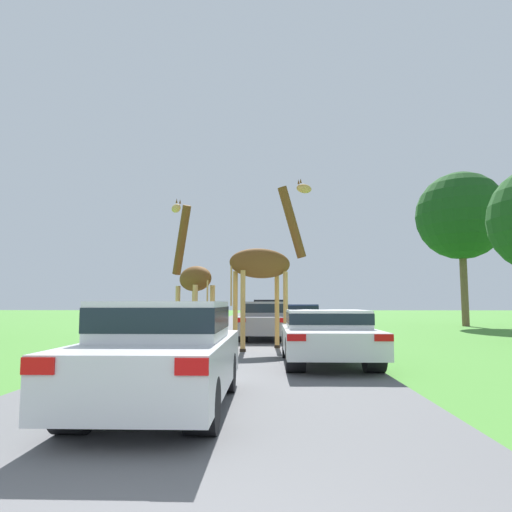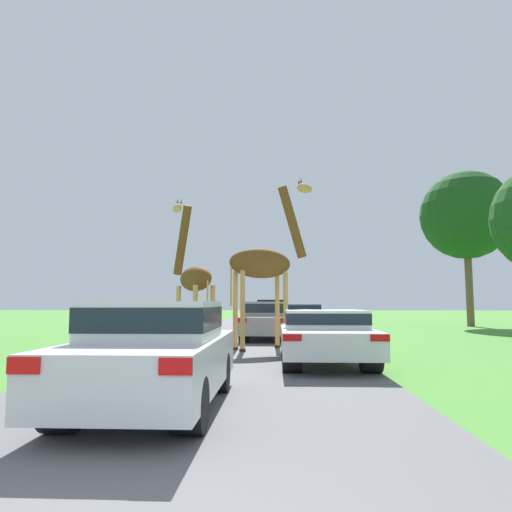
{
  "view_description": "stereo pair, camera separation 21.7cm",
  "coord_description": "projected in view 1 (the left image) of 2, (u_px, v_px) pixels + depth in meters",
  "views": [
    {
      "loc": [
        0.89,
        -1.36,
        1.42
      ],
      "look_at": [
        0.47,
        12.53,
        2.83
      ],
      "focal_mm": 32.0,
      "sensor_mm": 36.0,
      "label": 1
    },
    {
      "loc": [
        1.11,
        -1.35,
        1.42
      ],
      "look_at": [
        0.47,
        12.53,
        2.83
      ],
      "focal_mm": 32.0,
      "sensor_mm": 36.0,
      "label": 2
    }
  ],
  "objects": [
    {
      "name": "road",
      "position": [
        257.0,
        323.0,
        31.07
      ],
      "size": [
        6.41,
        120.0,
        0.0
      ],
      "color": "#5B5B5E",
      "rests_on": "ground"
    },
    {
      "name": "car_far_ahead",
      "position": [
        299.0,
        317.0,
        22.06
      ],
      "size": [
        1.89,
        4.08,
        1.32
      ],
      "color": "navy",
      "rests_on": "ground"
    },
    {
      "name": "giraffe_near_road",
      "position": [
        266.0,
        262.0,
        14.02
      ],
      "size": [
        2.77,
        1.77,
        5.43
      ],
      "rotation": [
        0.0,
        0.0,
        -1.08
      ],
      "color": "tan",
      "rests_on": "ground"
    },
    {
      "name": "giraffe_companion",
      "position": [
        192.0,
        276.0,
        14.74
      ],
      "size": [
        1.97,
        2.4,
        5.03
      ],
      "rotation": [
        0.0,
        0.0,
        0.64
      ],
      "color": "tan",
      "rests_on": "ground"
    },
    {
      "name": "car_verge_right",
      "position": [
        327.0,
        334.0,
        10.51
      ],
      "size": [
        1.99,
        4.07,
        1.24
      ],
      "color": "silver",
      "rests_on": "ground"
    },
    {
      "name": "car_queue_left",
      "position": [
        269.0,
        312.0,
        26.79
      ],
      "size": [
        1.88,
        4.51,
        1.56
      ],
      "color": "black",
      "rests_on": "ground"
    },
    {
      "name": "car_lead_maroon",
      "position": [
        164.0,
        352.0,
        6.16
      ],
      "size": [
        1.75,
        3.93,
        1.43
      ],
      "color": "silver",
      "rests_on": "ground"
    },
    {
      "name": "car_queue_right",
      "position": [
        264.0,
        319.0,
        17.54
      ],
      "size": [
        1.82,
        4.01,
        1.44
      ],
      "color": "gray",
      "rests_on": "ground"
    },
    {
      "name": "tree_left_edge",
      "position": [
        461.0,
        216.0,
        27.7
      ],
      "size": [
        5.31,
        5.31,
        9.31
      ],
      "color": "brown",
      "rests_on": "ground"
    }
  ]
}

